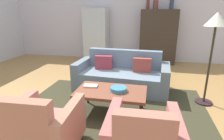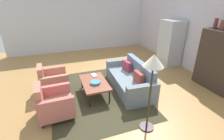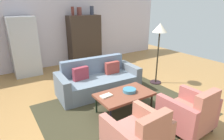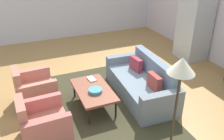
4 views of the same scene
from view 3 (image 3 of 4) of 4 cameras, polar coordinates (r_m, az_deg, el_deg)
The scene contains 15 objects.
ground_plane at distance 4.49m, azimuth -0.93°, elevation -10.28°, with size 10.91×10.91×0.00m, color #A97B44.
wall_back at distance 7.26m, azimuth -16.66°, elevation 12.20°, with size 9.09×0.12×2.80m, color silver.
area_rug at distance 4.29m, azimuth 3.23°, elevation -11.86°, with size 3.40×2.60×0.01m, color #383522.
couch at distance 5.02m, azimuth -4.33°, elevation -3.33°, with size 2.15×1.01×0.86m.
coffee_table at distance 4.06m, azimuth 3.75°, elevation -7.48°, with size 1.20×0.70×0.43m.
armchair_left at distance 3.01m, azimuth 8.07°, elevation -19.67°, with size 0.84×0.84×0.88m.
armchair_right at distance 3.78m, azimuth 22.31°, elevation -12.11°, with size 0.83×0.83×0.88m.
fruit_bowl at distance 4.10m, azimuth 5.24°, elevation -6.13°, with size 0.28×0.28×0.07m, color teal.
book_stack at distance 3.91m, azimuth -1.77°, elevation -7.75°, with size 0.26×0.17×0.03m.
cabinet at distance 7.35m, azimuth -8.25°, elevation 8.93°, with size 1.20×0.51×1.80m.
vase_tall at distance 7.07m, azimuth -11.73°, elevation 16.91°, with size 0.11×0.11×0.30m, color maroon.
vase_round at distance 7.16m, azimuth -9.79°, elevation 16.98°, with size 0.17×0.17×0.28m, color brown.
vase_small at distance 7.38m, azimuth -6.08°, elevation 17.36°, with size 0.14×0.14×0.32m, color #353A4C.
refrigerator at distance 6.65m, azimuth -24.86°, elevation 6.42°, with size 0.80×0.73×1.85m.
floor_lamp at distance 5.39m, azimuth 14.08°, elevation 10.56°, with size 0.40×0.40×1.72m.
Camera 3 is at (-2.06, -3.30, 2.24)m, focal length 30.48 mm.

